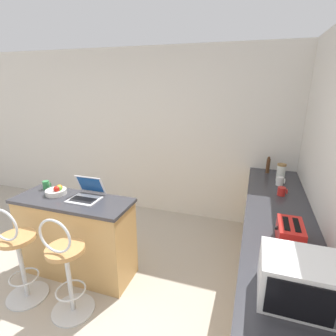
{
  "coord_description": "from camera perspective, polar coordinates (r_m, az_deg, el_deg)",
  "views": [
    {
      "loc": [
        1.51,
        -1.2,
        2.08
      ],
      "look_at": [
        0.47,
        1.92,
        1.01
      ],
      "focal_mm": 28.0,
      "sensor_mm": 36.0,
      "label": 1
    }
  ],
  "objects": [
    {
      "name": "counter_right",
      "position": [
        2.8,
        22.27,
        -19.03
      ],
      "size": [
        0.63,
        3.14,
        0.91
      ],
      "color": "tan",
      "rests_on": "ground_plane"
    },
    {
      "name": "microwave",
      "position": [
        1.73,
        27.49,
        -21.01
      ],
      "size": [
        0.47,
        0.34,
        0.27
      ],
      "color": "white",
      "rests_on": "counter_right"
    },
    {
      "name": "laptop",
      "position": [
        2.92,
        -17.23,
        -5.2
      ],
      "size": [
        0.32,
        0.3,
        0.23
      ],
      "color": "silver",
      "rests_on": "breakfast_bar"
    },
    {
      "name": "bar_stool_near",
      "position": [
        3.03,
        -29.8,
        -16.39
      ],
      "size": [
        0.4,
        0.4,
        1.03
      ],
      "color": "silver",
      "rests_on": "ground_plane"
    },
    {
      "name": "mug_white",
      "position": [
        3.41,
        23.18,
        -2.63
      ],
      "size": [
        0.1,
        0.08,
        0.1
      ],
      "color": "white",
      "rests_on": "counter_right"
    },
    {
      "name": "storage_jar",
      "position": [
        3.55,
        23.36,
        -0.87
      ],
      "size": [
        0.11,
        0.11,
        0.22
      ],
      "color": "silver",
      "rests_on": "counter_right"
    },
    {
      "name": "toaster",
      "position": [
        2.24,
        25.01,
        -12.86
      ],
      "size": [
        0.2,
        0.31,
        0.17
      ],
      "color": "red",
      "rests_on": "counter_right"
    },
    {
      "name": "breakfast_bar",
      "position": [
        3.17,
        -19.3,
        -13.92
      ],
      "size": [
        1.29,
        0.49,
        0.91
      ],
      "color": "tan",
      "rests_on": "ground_plane"
    },
    {
      "name": "mug_red",
      "position": [
        3.12,
        23.53,
        -4.67
      ],
      "size": [
        0.1,
        0.08,
        0.09
      ],
      "color": "red",
      "rests_on": "counter_right"
    },
    {
      "name": "bar_stool_far",
      "position": [
        2.68,
        -21.25,
        -19.82
      ],
      "size": [
        0.4,
        0.4,
        1.03
      ],
      "color": "silver",
      "rests_on": "ground_plane"
    },
    {
      "name": "pepper_mill",
      "position": [
        3.8,
        20.95,
        0.6
      ],
      "size": [
        0.05,
        0.05,
        0.23
      ],
      "color": "#4C2D19",
      "rests_on": "counter_right"
    },
    {
      "name": "wall_back",
      "position": [
        4.21,
        -2.91,
        7.27
      ],
      "size": [
        12.0,
        0.06,
        2.6
      ],
      "color": "silver",
      "rests_on": "ground_plane"
    },
    {
      "name": "mug_green",
      "position": [
        3.34,
        -24.97,
        -3.37
      ],
      "size": [
        0.09,
        0.07,
        0.1
      ],
      "color": "#338447",
      "rests_on": "breakfast_bar"
    },
    {
      "name": "fruit_bowl",
      "position": [
        3.13,
        -23.08,
        -4.63
      ],
      "size": [
        0.22,
        0.22,
        0.11
      ],
      "color": "silver",
      "rests_on": "breakfast_bar"
    }
  ]
}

